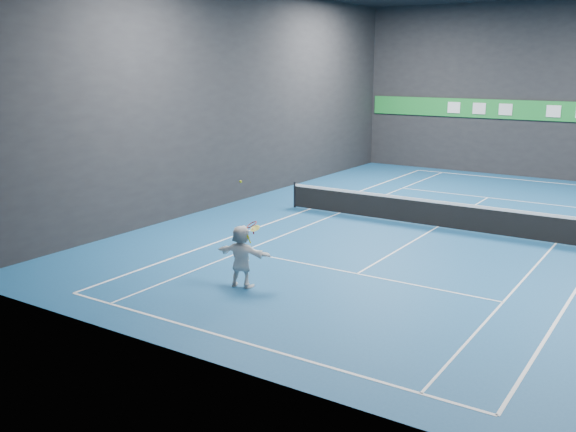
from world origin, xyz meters
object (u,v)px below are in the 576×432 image
Objects in this scene: player at (242,256)px; tennis_net at (438,213)px; tennis_racket at (252,227)px; tennis_ball at (241,182)px.

player is 0.14× the size of tennis_net.
tennis_racket is at bearing -101.32° from tennis_net.
tennis_ball reaches higher than player.
tennis_ball reaches higher than tennis_racket.
tennis_ball is (-0.15, 0.21, 1.97)m from player.
tennis_ball is at bearing 160.41° from tennis_racket.
tennis_ball is at bearing -63.25° from player.
tennis_racket reaches higher than player.
tennis_ball reaches higher than tennis_net.
tennis_racket is (-1.80, -9.00, 1.15)m from tennis_net.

